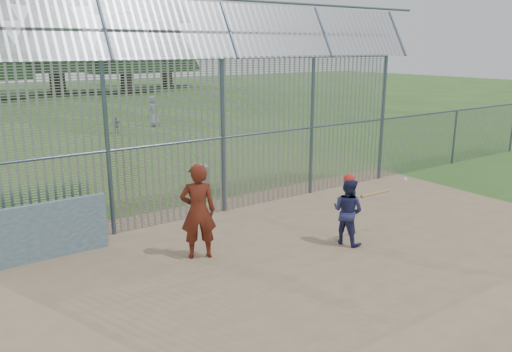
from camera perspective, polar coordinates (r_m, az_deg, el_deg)
ground at (r=10.72m, az=6.14°, el=-8.98°), size 120.00×120.00×0.00m
dirt_infield at (r=10.38m, az=7.96°, el=-9.80°), size 14.00×10.00×0.02m
dugout_wall at (r=11.09m, az=-22.94°, el=-5.83°), size 2.50×0.12×1.20m
batter at (r=11.15m, az=10.45°, el=-3.98°), size 0.73×0.85×1.49m
onlooker at (r=10.24m, az=-6.63°, el=-4.03°), size 0.85×0.72×2.00m
bg_kid_standing at (r=28.16m, az=-11.63°, el=7.31°), size 0.99×0.86×1.71m
bg_kid_seated at (r=26.28m, az=-15.66°, el=5.61°), size 0.53×0.35×0.84m
batting_gear at (r=11.09m, az=11.52°, el=-0.77°), size 1.67×0.45×0.56m
trash_can at (r=15.35m, az=-6.23°, el=-0.19°), size 0.56×0.56×0.82m
backstop_fence at (r=13.77m, az=2.85°, el=6.59°), size 20.09×0.81×5.30m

